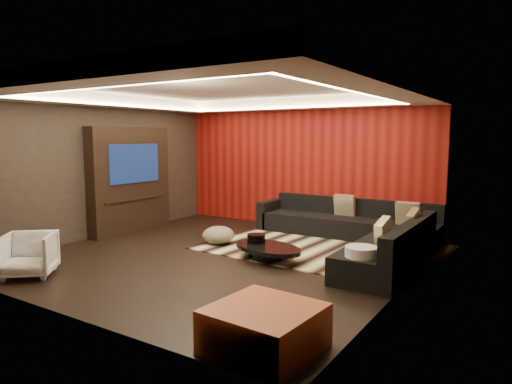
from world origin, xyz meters
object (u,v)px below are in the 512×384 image
Objects in this scene: sectional_sofa at (360,233)px; white_side_table at (361,266)px; armchair at (29,255)px; orange_ottoman at (265,328)px; drum_stool at (256,245)px; coffee_table at (267,252)px.

white_side_table is at bearing -69.82° from sectional_sofa.
armchair is at bearing -128.79° from sectional_sofa.
sectional_sofa is at bearing 110.18° from white_side_table.
orange_ottoman is 1.36× the size of armchair.
white_side_table reaches higher than drum_stool.
drum_stool is 2.00m from sectional_sofa.
sectional_sofa reaches higher than drum_stool.
drum_stool is (-0.27, 0.09, 0.07)m from coffee_table.
drum_stool is 2.06m from white_side_table.
orange_ottoman is at bearing -56.10° from drum_stool.
sectional_sofa reaches higher than white_side_table.
white_side_table is (2.00, -0.51, 0.07)m from drum_stool.
white_side_table is 0.57× the size of orange_ottoman.
orange_ottoman is at bearing -93.07° from white_side_table.
drum_stool is 3.45m from armchair.
sectional_sofa is (1.23, 1.57, 0.06)m from drum_stool.
white_side_table is 4.71m from armchair.
orange_ottoman is 0.26× the size of sectional_sofa.
white_side_table is (1.73, -0.42, 0.14)m from coffee_table.
orange_ottoman is at bearing -42.63° from armchair.
sectional_sofa reaches higher than orange_ottoman.
coffee_table is at bearing 5.58° from armchair.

